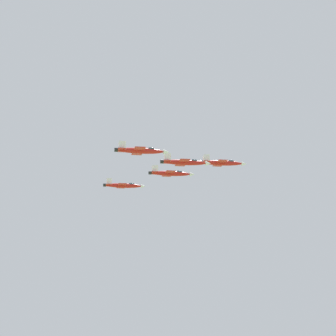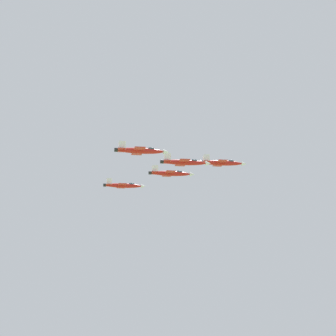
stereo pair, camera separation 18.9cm
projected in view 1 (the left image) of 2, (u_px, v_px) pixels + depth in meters
The scene contains 5 objects.
jet_lead at pixel (222, 163), 200.50m from camera, with size 9.15×15.11×3.18m.
jet_left_wingman at pixel (171, 173), 209.70m from camera, with size 9.40×15.44×3.25m.
jet_right_wingman at pixel (185, 162), 185.79m from camera, with size 9.16×15.08×3.17m.
jet_left_outer at pixel (123, 185), 218.70m from camera, with size 8.83×14.57×3.07m.
jet_right_outer at pixel (141, 151), 171.73m from camera, with size 9.05×14.89×3.13m.
Camera 1 is at (204.26, -44.28, 70.74)m, focal length 68.28 mm.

